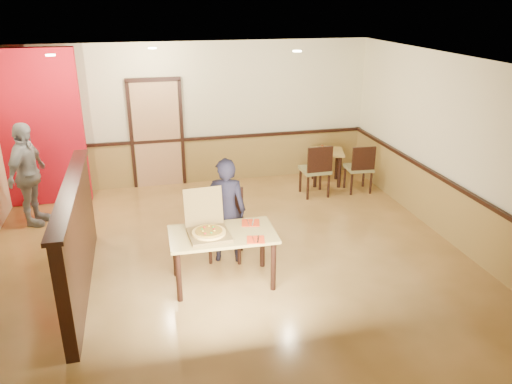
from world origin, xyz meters
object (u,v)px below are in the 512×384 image
diner_chair (226,220)px  passerby (28,175)px  side_chair_right (360,167)px  main_table (223,241)px  side_chair_left (316,168)px  condiment (322,148)px  diner (226,211)px  pizza_box (208,229)px  side_table (327,159)px

diner_chair → passerby: size_ratio=0.58×
diner_chair → side_chair_right: bearing=48.5°
side_chair_right → main_table: bearing=44.0°
main_table → diner_chair: bearing=77.5°
side_chair_left → main_table: bearing=48.1°
main_table → passerby: bearing=138.1°
condiment → diner_chair: bearing=-133.7°
diner_chair → side_chair_left: size_ratio=0.99×
diner → condiment: bearing=-118.0°
side_chair_left → side_chair_right: size_ratio=1.07×
side_chair_left → diner: (-2.09, -2.05, 0.22)m
diner_chair → passerby: passerby is taller
side_chair_left → passerby: 5.03m
side_chair_left → condiment: side_chair_left is taller
pizza_box → condiment: size_ratio=4.62×
passerby → side_chair_right: bearing=-70.5°
diner_chair → side_chair_left: (2.07, 1.90, 0.00)m
side_chair_right → condiment: (-0.56, 0.61, 0.23)m
passerby → diner: bearing=-105.2°
diner_chair → diner: 0.27m
diner_chair → side_chair_right: 3.52m
side_chair_left → pizza_box: size_ratio=1.60×
diner → main_table: bearing=89.6°
side_chair_right → condiment: side_chair_right is taller
diner_chair → pizza_box: 0.87m
diner_chair → side_table: 3.56m
side_chair_right → condiment: bearing=-43.5°
diner → condiment: 3.60m
side_chair_left → pizza_box: 3.60m
side_table → diner: 3.70m
pizza_box → side_table: bearing=44.7°
diner → condiment: size_ratio=11.27×
side_table → condiment: bearing=-173.4°
diner → pizza_box: (-0.34, -0.60, 0.03)m
diner_chair → side_chair_right: size_ratio=1.06×
condiment → pizza_box: bearing=-130.3°
pizza_box → passerby: bearing=131.4°
side_table → side_chair_left: bearing=-125.6°
side_chair_right → pizza_box: size_ratio=1.50×
passerby → pizza_box: (2.59, -2.56, -0.06)m
passerby → side_chair_left: bearing=-70.4°
side_chair_right → diner: size_ratio=0.62×
side_chair_left → passerby: passerby is taller
side_chair_right → passerby: size_ratio=0.55×
condiment → main_table: bearing=-128.3°
diner_chair → side_chair_right: diner_chair is taller
side_chair_right → passerby: (-5.92, -0.09, 0.35)m
passerby → condiment: bearing=-63.9°
diner_chair → side_chair_left: side_chair_left is taller
diner_chair → passerby: 3.48m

